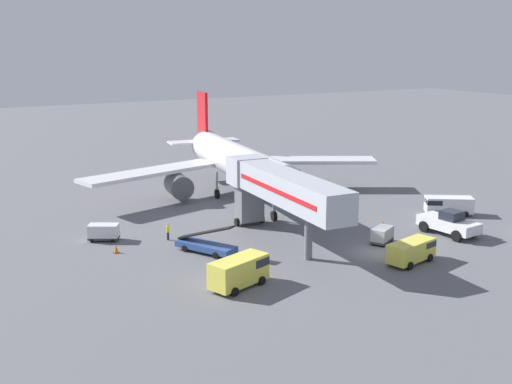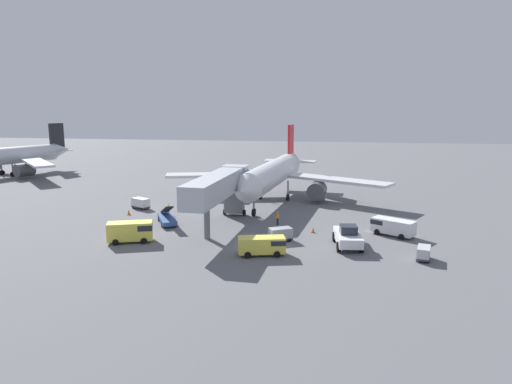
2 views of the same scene
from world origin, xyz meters
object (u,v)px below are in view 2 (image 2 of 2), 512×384
belt_loader_truck (167,218)px  safety_cone_alpha (313,230)px  service_van_outer_left (263,245)px  baggage_cart_far_left (141,203)px  service_van_outer_right (392,226)px  baggage_cart_near_center (424,253)px  pushback_tug (348,237)px  safety_cone_bravo (129,212)px  ground_crew_worker_foreground (278,217)px  airplane_at_gate (274,174)px  ground_crew_worker_midground (169,208)px  baggage_cart_mid_right (281,234)px  airplane_background (5,157)px  service_van_near_left (131,231)px  jet_bridge (221,186)px

belt_loader_truck → safety_cone_alpha: size_ratio=8.88×
service_van_outer_left → baggage_cart_far_left: 28.39m
service_van_outer_right → service_van_outer_left: 17.14m
baggage_cart_near_center → pushback_tug: bearing=156.2°
safety_cone_bravo → service_van_outer_right: bearing=-7.4°
safety_cone_bravo → ground_crew_worker_foreground: bearing=-5.2°
airplane_at_gate → ground_crew_worker_foreground: airplane_at_gate is taller
safety_cone_alpha → ground_crew_worker_midground: bearing=163.0°
baggage_cart_near_center → safety_cone_bravo: 39.84m
airplane_at_gate → baggage_cart_near_center: 32.95m
pushback_tug → baggage_cart_mid_right: (-7.49, 0.92, -0.30)m
airplane_at_gate → service_van_outer_left: bearing=-84.7°
safety_cone_bravo → belt_loader_truck: bearing=-27.9°
belt_loader_truck → baggage_cart_mid_right: size_ratio=2.09×
service_van_outer_right → ground_crew_worker_midground: service_van_outer_right is taller
baggage_cart_mid_right → airplane_background: 75.84m
service_van_outer_left → baggage_cart_near_center: bearing=4.2°
pushback_tug → service_van_outer_right: 7.63m
ground_crew_worker_midground → safety_cone_bravo: ground_crew_worker_midground is taller
service_van_outer_left → baggage_cart_mid_right: bearing=77.4°
service_van_near_left → pushback_tug: bearing=5.4°
jet_bridge → safety_cone_bravo: jet_bridge is taller
airplane_at_gate → service_van_outer_left: (2.60, -28.08, -3.18)m
baggage_cart_far_left → ground_crew_worker_foreground: bearing=-15.8°
baggage_cart_far_left → pushback_tug: bearing=-25.3°
ground_crew_worker_foreground → safety_cone_alpha: ground_crew_worker_foreground is taller
ground_crew_worker_midground → service_van_outer_right: bearing=-11.2°
baggage_cart_mid_right → airplane_background: bearing=148.9°
service_van_near_left → airplane_background: bearing=138.8°
jet_bridge → pushback_tug: (15.72, -6.07, -4.05)m
pushback_tug → service_van_outer_right: pushback_tug is taller
airplane_at_gate → service_van_near_left: (-12.77, -25.94, -2.98)m
ground_crew_worker_foreground → service_van_near_left: bearing=-145.7°
pushback_tug → belt_loader_truck: (-23.05, 6.34, -0.40)m
service_van_near_left → service_van_outer_right: 30.36m
safety_cone_alpha → baggage_cart_far_left: bearing=160.8°
jet_bridge → service_van_outer_left: (7.03, -10.51, -4.09)m
pushback_tug → baggage_cart_near_center: (7.39, -3.26, -0.39)m
baggage_cart_mid_right → safety_cone_alpha: (3.50, 4.19, -0.51)m
service_van_outer_left → safety_cone_alpha: 10.67m
ground_crew_worker_foreground → baggage_cart_near_center: bearing=-35.3°
safety_cone_bravo → airplane_background: airplane_background is taller
belt_loader_truck → airplane_background: size_ratio=0.17×
safety_cone_bravo → ground_crew_worker_midground: bearing=13.9°
ground_crew_worker_midground → baggage_cart_far_left: bearing=153.0°
baggage_cart_far_left → safety_cone_alpha: bearing=-19.2°
belt_loader_truck → service_van_near_left: (-1.02, -8.63, 0.57)m
ground_crew_worker_foreground → ground_crew_worker_midground: ground_crew_worker_foreground is taller
belt_loader_truck → baggage_cart_mid_right: 16.47m
service_van_outer_left → airplane_at_gate: bearing=95.3°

